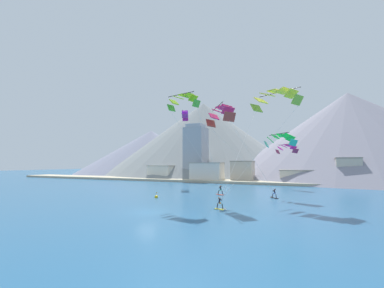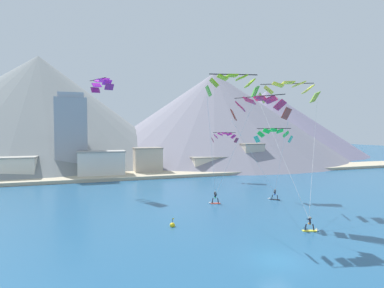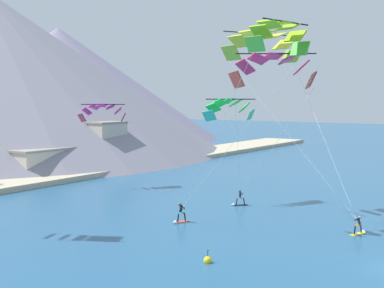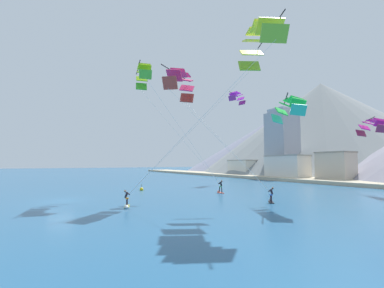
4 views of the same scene
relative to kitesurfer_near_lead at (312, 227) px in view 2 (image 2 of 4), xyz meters
name	(u,v)px [view 2 (image 2 of 4)]	position (x,y,z in m)	size (l,w,h in m)	color
ground_plane	(277,260)	(-7.57, -4.89, -0.43)	(400.00, 400.00, 0.00)	#23567F
kitesurfer_near_lead	(312,227)	(0.00, 0.00, 0.00)	(1.77, 0.96, 1.62)	yellow
kitesurfer_near_trail	(214,200)	(-4.92, 14.27, 0.11)	(1.79, 0.78, 1.78)	#E54C33
kitesurfer_mid_center	(273,197)	(4.58, 13.74, 0.01)	(1.58, 1.43, 1.65)	black
parafoil_kite_near_lead	(288,90)	(5.47, 11.63, 15.88)	(9.87, 14.29, 16.19)	#7CB42B
parafoil_kite_near_trail	(232,84)	(-7.22, 4.00, 14.92)	(5.75, 11.43, 14.92)	green
parafoil_kite_mid_center	(260,106)	(-2.14, 6.77, 12.96)	(9.92, 9.83, 13.31)	#AC392E
parafoil_kite_distant_high_outer	(224,136)	(5.47, 33.24, 8.93)	(5.42, 4.53, 2.26)	#8E274C
parafoil_kite_distant_low_drift	(273,134)	(5.69, 15.53, 9.51)	(5.71, 3.92, 2.36)	#2ABF9B
parafoil_kite_distant_mid_solo	(102,83)	(-19.62, 30.00, 18.30)	(3.99, 5.90, 2.22)	#992A83
race_marker_buoy	(172,225)	(-13.23, 6.05, -0.27)	(0.56, 0.56, 1.02)	yellow
shoreline_strip	(154,174)	(-7.57, 43.85, -0.08)	(180.00, 10.00, 0.70)	#BCAD8E
shore_building_harbour_front	(148,161)	(-8.44, 47.64, 2.82)	(6.78, 5.21, 6.48)	beige
shore_building_promenade_mid	(251,157)	(19.36, 46.00, 3.20)	(5.96, 4.36, 7.23)	beige
shore_building_quay_east	(208,164)	(7.27, 47.55, 1.55)	(9.55, 6.81, 3.94)	beige
shore_building_quay_west	(102,164)	(-19.32, 45.36, 2.58)	(10.40, 5.33, 6.00)	silver
shore_building_old_town	(15,168)	(-36.92, 47.52, 2.10)	(8.78, 7.06, 5.03)	silver
highrise_tower	(72,135)	(-25.80, 51.61, 9.05)	(7.00, 7.00, 19.38)	#999EA8
mountain_peak_west_ridge	(39,109)	(-38.43, 90.48, 17.86)	(97.60, 97.60, 36.58)	gray
mountain_peak_central_summit	(214,116)	(25.00, 85.57, 16.42)	(98.96, 98.96, 33.70)	gray
mountain_peak_far_spur	(267,122)	(58.88, 100.38, 14.63)	(86.70, 86.70, 30.12)	gray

